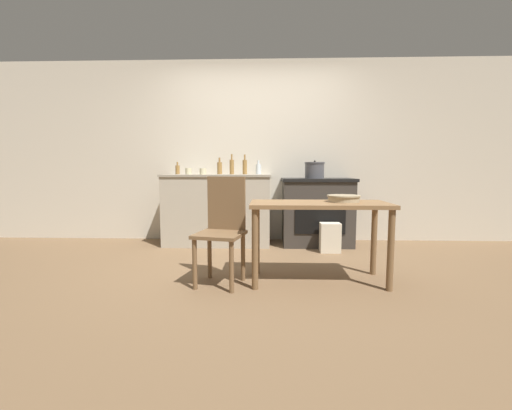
# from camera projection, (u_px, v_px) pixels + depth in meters

# --- Properties ---
(ground_plane) EXTENTS (14.00, 14.00, 0.00)m
(ground_plane) POSITION_uv_depth(u_px,v_px,m) (254.00, 271.00, 3.47)
(ground_plane) COLOR brown
(wall_back) EXTENTS (8.00, 0.07, 2.55)m
(wall_back) POSITION_uv_depth(u_px,v_px,m) (259.00, 152.00, 4.91)
(wall_back) COLOR beige
(wall_back) RESTS_ON ground_plane
(counter_cabinet) EXTENTS (1.45, 0.63, 0.95)m
(counter_cabinet) POSITION_uv_depth(u_px,v_px,m) (218.00, 209.00, 4.68)
(counter_cabinet) COLOR #B2A893
(counter_cabinet) RESTS_ON ground_plane
(stove) EXTENTS (0.96, 0.63, 0.90)m
(stove) POSITION_uv_depth(u_px,v_px,m) (317.00, 211.00, 4.64)
(stove) COLOR #38332D
(stove) RESTS_ON ground_plane
(work_table) EXTENTS (1.23, 0.55, 0.73)m
(work_table) POSITION_uv_depth(u_px,v_px,m) (319.00, 215.00, 3.08)
(work_table) COLOR olive
(work_table) RESTS_ON ground_plane
(chair) EXTENTS (0.48, 0.48, 0.96)m
(chair) POSITION_uv_depth(u_px,v_px,m) (222.00, 227.00, 3.07)
(chair) COLOR brown
(chair) RESTS_ON ground_plane
(flour_sack) EXTENTS (0.25, 0.17, 0.36)m
(flour_sack) POSITION_uv_depth(u_px,v_px,m) (330.00, 238.00, 4.22)
(flour_sack) COLOR beige
(flour_sack) RESTS_ON ground_plane
(stock_pot) EXTENTS (0.26, 0.26, 0.24)m
(stock_pot) POSITION_uv_depth(u_px,v_px,m) (315.00, 170.00, 4.54)
(stock_pot) COLOR #4C4C51
(stock_pot) RESTS_ON stove
(mixing_bowl_large) EXTENTS (0.30, 0.30, 0.06)m
(mixing_bowl_large) POSITION_uv_depth(u_px,v_px,m) (344.00, 198.00, 3.10)
(mixing_bowl_large) COLOR tan
(mixing_bowl_large) RESTS_ON work_table
(bottle_far_left) EXTENTS (0.06, 0.06, 0.17)m
(bottle_far_left) POSITION_uv_depth(u_px,v_px,m) (178.00, 170.00, 4.75)
(bottle_far_left) COLOR olive
(bottle_far_left) RESTS_ON counter_cabinet
(bottle_left) EXTENTS (0.06, 0.06, 0.27)m
(bottle_left) POSITION_uv_depth(u_px,v_px,m) (232.00, 167.00, 4.69)
(bottle_left) COLOR olive
(bottle_left) RESTS_ON counter_cabinet
(bottle_mid_left) EXTENTS (0.06, 0.06, 0.27)m
(bottle_mid_left) POSITION_uv_depth(u_px,v_px,m) (245.00, 167.00, 4.69)
(bottle_mid_left) COLOR olive
(bottle_mid_left) RESTS_ON counter_cabinet
(bottle_center_left) EXTENTS (0.08, 0.08, 0.19)m
(bottle_center_left) POSITION_uv_depth(u_px,v_px,m) (259.00, 169.00, 4.77)
(bottle_center_left) COLOR silver
(bottle_center_left) RESTS_ON counter_cabinet
(bottle_center) EXTENTS (0.07, 0.07, 0.23)m
(bottle_center) POSITION_uv_depth(u_px,v_px,m) (220.00, 168.00, 4.75)
(bottle_center) COLOR olive
(bottle_center) RESTS_ON counter_cabinet
(cup_center_right) EXTENTS (0.09, 0.09, 0.08)m
(cup_center_right) POSITION_uv_depth(u_px,v_px,m) (203.00, 171.00, 4.53)
(cup_center_right) COLOR beige
(cup_center_right) RESTS_ON counter_cabinet
(cup_mid_right) EXTENTS (0.08, 0.08, 0.08)m
(cup_mid_right) POSITION_uv_depth(u_px,v_px,m) (188.00, 171.00, 4.55)
(cup_mid_right) COLOR beige
(cup_mid_right) RESTS_ON counter_cabinet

